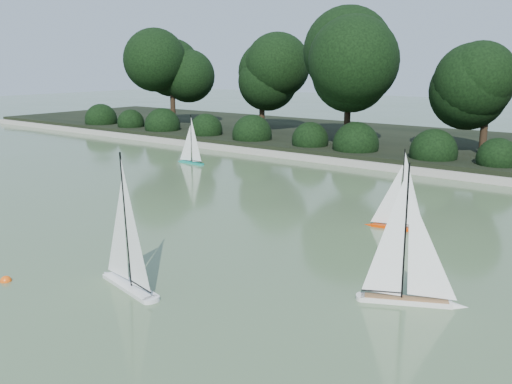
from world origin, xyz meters
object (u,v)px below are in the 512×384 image
at_px(sailboat_white_b, 416,281).
at_px(sailboat_orange, 393,215).
at_px(sailboat_white_a, 125,264).
at_px(sailboat_teal, 189,155).
at_px(race_buoy, 6,281).

relative_size(sailboat_white_b, sailboat_orange, 1.22).
distance_m(sailboat_white_a, sailboat_teal, 9.07).
height_order(sailboat_white_b, race_buoy, sailboat_white_b).
height_order(sailboat_white_a, sailboat_white_b, sailboat_white_a).
bearing_deg(sailboat_orange, sailboat_teal, 160.98).
relative_size(sailboat_teal, race_buoy, 9.81).
bearing_deg(sailboat_orange, race_buoy, -119.24).
bearing_deg(race_buoy, sailboat_white_a, 31.96).
bearing_deg(sailboat_white_b, sailboat_white_a, -151.01).
xyz_separation_m(sailboat_white_a, race_buoy, (-1.38, -0.86, -0.30)).
xyz_separation_m(sailboat_white_b, sailboat_teal, (-8.87, 5.30, -0.05)).
bearing_deg(sailboat_white_a, sailboat_teal, 128.89).
bearing_deg(sailboat_teal, sailboat_white_a, -51.11).
xyz_separation_m(sailboat_orange, sailboat_teal, (-7.33, 2.53, -0.00)).
relative_size(sailboat_white_b, race_buoy, 12.14).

